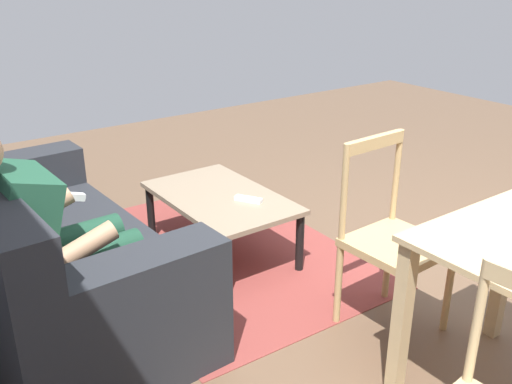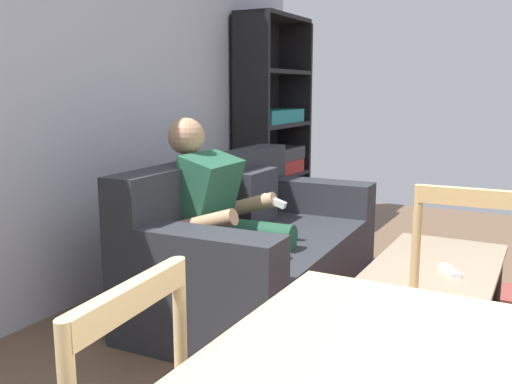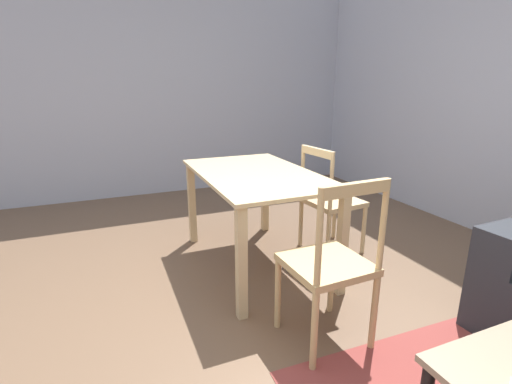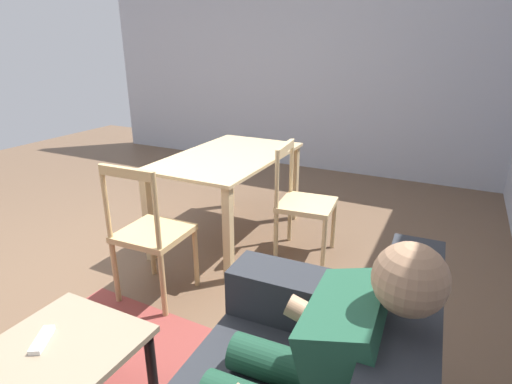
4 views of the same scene
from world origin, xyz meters
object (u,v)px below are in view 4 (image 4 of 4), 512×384
Objects in this scene: tv_remote at (42,340)px; dining_table at (228,168)px; person_lounging at (317,378)px; dining_chair_near_wall at (303,203)px; dining_chair_facing_couch at (151,234)px.

dining_table reaches higher than tv_remote.
tv_remote is 1.99m from dining_table.
tv_remote is (0.16, -1.20, -0.17)m from person_lounging.
person_lounging reaches higher than tv_remote.
person_lounging is at bearing -23.09° from tv_remote.
dining_chair_facing_couch is (1.01, -0.68, 0.02)m from dining_chair_near_wall.
dining_chair_near_wall is 1.22m from dining_chair_facing_couch.
dining_chair_facing_couch is at bearing -33.84° from dining_chair_near_wall.
person_lounging is 1.94m from dining_chair_near_wall.
person_lounging is 1.22m from tv_remote.
dining_table is at bearing -179.93° from dining_chair_facing_couch.
dining_chair_near_wall is (-1.96, 0.49, 0.04)m from tv_remote.
person_lounging reaches higher than dining_chair_near_wall.
tv_remote is 0.19× the size of dining_chair_near_wall.
dining_chair_facing_couch reaches higher than dining_table.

